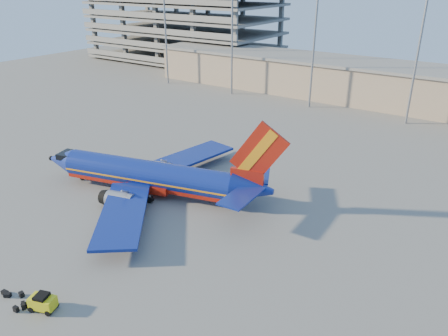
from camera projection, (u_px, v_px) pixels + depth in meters
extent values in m
plane|color=slate|center=(196.00, 194.00, 56.62)|extent=(220.00, 220.00, 0.00)
cube|color=gray|center=(398.00, 87.00, 93.52)|extent=(120.00, 15.00, 8.00)
cube|color=slate|center=(402.00, 67.00, 91.81)|extent=(122.00, 16.00, 0.60)
cube|color=slate|center=(185.00, 58.00, 144.03)|extent=(60.00, 30.00, 0.70)
cube|color=slate|center=(185.00, 44.00, 142.33)|extent=(60.00, 30.00, 0.70)
cube|color=slate|center=(184.00, 31.00, 140.62)|extent=(60.00, 30.00, 0.70)
cube|color=slate|center=(184.00, 17.00, 138.91)|extent=(60.00, 30.00, 0.70)
cube|color=slate|center=(183.00, 3.00, 137.21)|extent=(60.00, 30.00, 0.70)
cube|color=slate|center=(208.00, 24.00, 149.97)|extent=(1.20, 1.20, 21.00)
cylinder|color=gray|center=(165.00, 27.00, 108.86)|extent=(0.44, 0.44, 28.00)
cylinder|color=gray|center=(232.00, 33.00, 98.52)|extent=(0.44, 0.44, 28.00)
cylinder|color=gray|center=(314.00, 40.00, 88.18)|extent=(0.44, 0.44, 28.00)
cylinder|color=gray|center=(419.00, 49.00, 77.83)|extent=(0.44, 0.44, 28.00)
cylinder|color=navy|center=(148.00, 174.00, 56.10)|extent=(23.22, 9.15, 3.55)
cube|color=#AE1C0E|center=(149.00, 181.00, 56.47)|extent=(23.05, 8.50, 1.25)
cube|color=orange|center=(149.00, 176.00, 56.20)|extent=(23.23, 9.19, 0.21)
cone|color=navy|center=(62.00, 160.00, 60.36)|extent=(4.79, 4.44, 3.55)
cube|color=black|center=(69.00, 155.00, 59.60)|extent=(2.85, 2.99, 0.77)
cone|color=navy|center=(253.00, 189.00, 51.56)|extent=(5.72, 4.68, 3.55)
cube|color=#AE1C0E|center=(247.00, 178.00, 51.27)|extent=(4.04, 1.51, 2.11)
cube|color=#AE1C0E|center=(259.00, 153.00, 49.48)|extent=(6.91, 2.04, 7.67)
cube|color=orange|center=(257.00, 152.00, 49.54)|extent=(4.64, 1.55, 6.01)
cube|color=navy|center=(258.00, 173.00, 54.26)|extent=(5.31, 6.79, 0.21)
cube|color=navy|center=(241.00, 196.00, 48.66)|extent=(3.13, 6.26, 0.21)
cube|color=navy|center=(186.00, 158.00, 63.25)|extent=(7.23, 15.48, 0.34)
cube|color=navy|center=(123.00, 213.00, 48.75)|extent=(13.00, 14.66, 0.34)
cube|color=#AE1C0E|center=(152.00, 184.00, 56.48)|extent=(6.51, 5.06, 0.96)
cylinder|color=gray|center=(159.00, 169.00, 61.36)|extent=(3.85, 2.81, 2.02)
cylinder|color=gray|center=(121.00, 200.00, 52.78)|extent=(3.85, 2.81, 2.02)
cylinder|color=gray|center=(82.00, 177.00, 60.27)|extent=(0.28, 0.28, 1.06)
cylinder|color=black|center=(82.00, 178.00, 60.36)|extent=(0.66, 0.38, 0.61)
cylinder|color=black|center=(168.00, 183.00, 58.68)|extent=(0.91, 0.71, 0.81)
cylinder|color=black|center=(150.00, 200.00, 54.40)|extent=(0.91, 0.71, 0.81)
cube|color=yellow|center=(43.00, 302.00, 36.82)|extent=(2.43, 1.86, 1.02)
cube|color=black|center=(41.00, 297.00, 36.57)|extent=(1.33, 1.40, 0.36)
cylinder|color=black|center=(40.00, 301.00, 37.72)|extent=(0.56, 0.35, 0.53)
cylinder|color=black|center=(31.00, 310.00, 36.72)|extent=(0.56, 0.35, 0.53)
cylinder|color=black|center=(56.00, 304.00, 37.31)|extent=(0.56, 0.35, 0.53)
cylinder|color=black|center=(48.00, 313.00, 36.32)|extent=(0.56, 0.35, 0.53)
cube|color=black|center=(5.00, 293.00, 38.82)|extent=(0.66, 0.46, 0.37)
cube|color=black|center=(16.00, 309.00, 36.81)|extent=(0.49, 0.35, 0.50)
cube|color=black|center=(23.00, 305.00, 37.19)|extent=(0.70, 0.58, 0.54)
cube|color=black|center=(7.00, 295.00, 38.51)|extent=(0.71, 0.63, 0.40)
cube|color=black|center=(25.00, 305.00, 37.37)|extent=(0.71, 0.56, 0.37)
cube|color=black|center=(22.00, 294.00, 38.52)|extent=(0.53, 0.48, 0.47)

